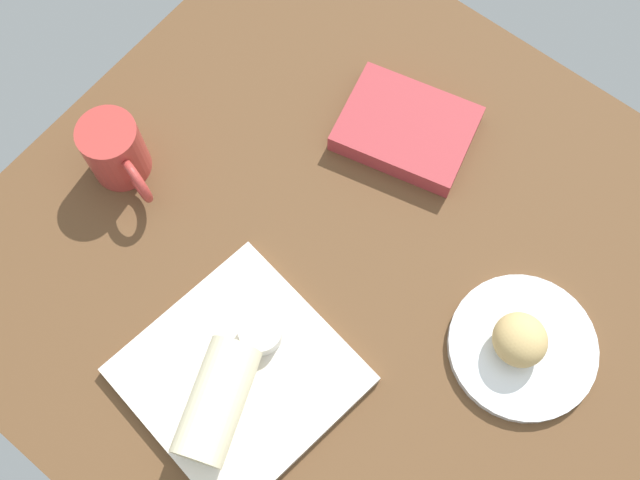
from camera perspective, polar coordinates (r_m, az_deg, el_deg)
name	(u,v)px	position (r cm, az deg, el deg)	size (l,w,h in cm)	color
dining_table	(395,302)	(103.22, 5.71, -4.69)	(110.00, 90.00, 4.00)	brown
round_plate	(522,347)	(101.76, 15.01, -7.78)	(19.26, 19.26, 1.40)	white
scone_pastry	(520,340)	(98.19, 14.84, -7.28)	(7.07, 6.84, 5.60)	tan
square_plate	(239,375)	(98.02, -6.09, -10.08)	(25.31, 25.31, 1.60)	silver
sauce_cup	(261,332)	(96.72, -4.50, -6.94)	(5.58, 5.58, 2.64)	silver
breakfast_wrap	(217,401)	(93.57, -7.79, -11.97)	(6.59, 6.59, 14.41)	beige
book_stack	(406,129)	(109.82, 6.52, 8.35)	(21.17, 18.00, 3.27)	#A53338
coffee_mug	(116,152)	(107.19, -15.12, 6.45)	(13.21, 8.23, 9.78)	#B23833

